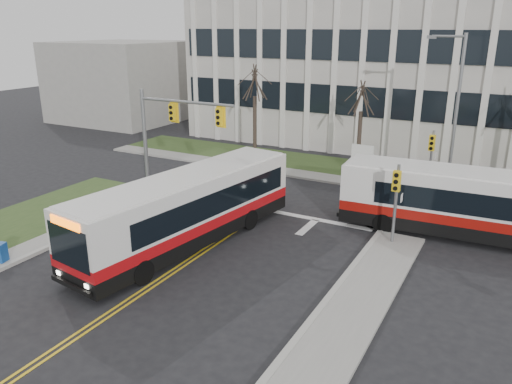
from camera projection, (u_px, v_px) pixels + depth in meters
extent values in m
plane|color=black|center=(173.00, 272.00, 20.41)|extent=(120.00, 120.00, 0.00)
cube|color=#9E9B93|center=(389.00, 187.00, 30.79)|extent=(44.00, 1.60, 0.14)
cube|color=#324B20|center=(400.00, 176.00, 33.13)|extent=(44.00, 5.00, 0.12)
cube|color=beige|center=(441.00, 71.00, 41.24)|extent=(40.00, 16.00, 12.00)
cube|color=#9E9B93|center=(125.00, 81.00, 52.57)|extent=(12.00, 12.00, 8.00)
cylinder|color=slate|center=(145.00, 144.00, 28.73)|extent=(0.22, 0.22, 6.20)
cylinder|color=slate|center=(186.00, 102.00, 26.54)|extent=(6.00, 0.16, 0.16)
cube|color=yellow|center=(173.00, 112.00, 26.97)|extent=(0.34, 0.24, 0.92)
cube|color=yellow|center=(219.00, 117.00, 25.61)|extent=(0.34, 0.24, 0.92)
cylinder|color=slate|center=(395.00, 205.00, 22.38)|extent=(0.14, 0.14, 3.80)
cube|color=yellow|center=(397.00, 181.00, 21.83)|extent=(0.34, 0.24, 0.92)
cylinder|color=slate|center=(430.00, 162.00, 29.46)|extent=(0.14, 0.14, 3.80)
cube|color=yellow|center=(432.00, 143.00, 28.92)|extent=(0.34, 0.24, 0.92)
cylinder|color=slate|center=(456.00, 116.00, 28.74)|extent=(0.20, 0.20, 9.20)
cylinder|color=slate|center=(449.00, 36.00, 27.75)|extent=(1.80, 0.14, 0.14)
cube|color=slate|center=(432.00, 37.00, 28.17)|extent=(0.50, 0.25, 0.18)
cylinder|color=slate|center=(353.00, 166.00, 33.97)|extent=(0.08, 0.08, 1.00)
cylinder|color=slate|center=(370.00, 168.00, 33.43)|extent=(0.08, 0.08, 1.00)
cube|color=white|center=(362.00, 157.00, 33.48)|extent=(1.50, 0.12, 1.60)
cylinder|color=#42352B|center=(255.00, 127.00, 37.39)|extent=(0.28, 0.28, 4.62)
cylinder|color=#42352B|center=(359.00, 141.00, 34.02)|extent=(0.28, 0.28, 4.09)
cube|color=navy|center=(0.00, 254.00, 20.92)|extent=(0.60, 0.57, 0.95)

